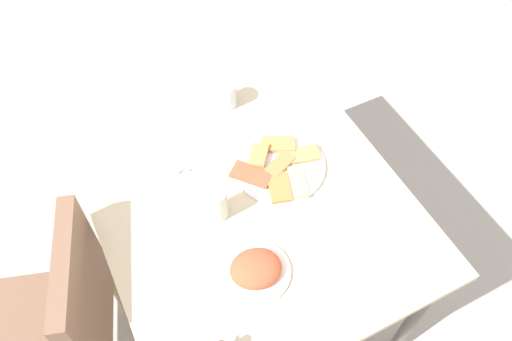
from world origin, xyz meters
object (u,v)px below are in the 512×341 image
(salad_plate_greens, at_px, (256,269))
(pide_platter, at_px, (278,165))
(dining_table, at_px, (241,195))
(dining_chair, at_px, (64,319))
(spoon, at_px, (163,158))
(paper_napkin, at_px, (168,157))
(fork, at_px, (173,154))
(drinking_glass, at_px, (226,95))
(soda_can, at_px, (217,203))

(salad_plate_greens, bearing_deg, pide_platter, -37.78)
(dining_table, height_order, dining_chair, dining_chair)
(pide_platter, xyz_separation_m, spoon, (0.20, 0.33, -0.01))
(salad_plate_greens, bearing_deg, paper_napkin, 8.45)
(dining_table, height_order, spoon, spoon)
(dining_table, height_order, salad_plate_greens, salad_plate_greens)
(fork, xyz_separation_m, spoon, (0.00, 0.04, 0.00))
(salad_plate_greens, relative_size, drinking_glass, 2.10)
(dining_chair, relative_size, soda_can, 7.43)
(pide_platter, bearing_deg, salad_plate_greens, 142.22)
(drinking_glass, bearing_deg, dining_chair, 117.66)
(paper_napkin, bearing_deg, dining_chair, 118.56)
(soda_can, relative_size, spoon, 0.72)
(drinking_glass, height_order, spoon, drinking_glass)
(salad_plate_greens, relative_size, spoon, 1.19)
(drinking_glass, xyz_separation_m, fork, (-0.14, 0.26, -0.04))
(salad_plate_greens, xyz_separation_m, fork, (0.51, 0.06, -0.01))
(pide_platter, distance_m, salad_plate_greens, 0.38)
(pide_platter, bearing_deg, dining_chair, 94.68)
(dining_table, distance_m, fork, 0.27)
(soda_can, distance_m, paper_napkin, 0.29)
(pide_platter, distance_m, paper_napkin, 0.37)
(paper_napkin, bearing_deg, spoon, 90.00)
(salad_plate_greens, distance_m, spoon, 0.52)
(fork, bearing_deg, drinking_glass, -80.04)
(paper_napkin, distance_m, fork, 0.02)
(salad_plate_greens, distance_m, soda_can, 0.23)
(pide_platter, xyz_separation_m, soda_can, (-0.08, 0.25, 0.05))
(drinking_glass, xyz_separation_m, paper_napkin, (-0.14, 0.28, -0.05))
(paper_napkin, relative_size, fork, 0.79)
(dining_table, distance_m, paper_napkin, 0.28)
(salad_plate_greens, xyz_separation_m, paper_napkin, (0.51, 0.08, -0.02))
(salad_plate_greens, xyz_separation_m, spoon, (0.51, 0.09, -0.01))
(pide_platter, bearing_deg, paper_napkin, 56.68)
(fork, distance_m, spoon, 0.04)
(drinking_glass, bearing_deg, dining_table, 162.79)
(dining_table, xyz_separation_m, salad_plate_greens, (-0.31, 0.10, 0.10))
(dining_table, xyz_separation_m, soda_can, (-0.08, 0.11, 0.14))
(dining_table, bearing_deg, drinking_glass, -17.21)
(drinking_glass, xyz_separation_m, spoon, (-0.14, 0.30, -0.04))
(pide_platter, bearing_deg, soda_can, 106.58)
(pide_platter, height_order, paper_napkin, pide_platter)
(soda_can, xyz_separation_m, paper_napkin, (0.28, 0.06, -0.06))
(dining_table, bearing_deg, spoon, 43.36)
(salad_plate_greens, height_order, paper_napkin, salad_plate_greens)
(dining_chair, relative_size, spoon, 5.34)
(drinking_glass, relative_size, fork, 0.53)
(soda_can, bearing_deg, paper_napkin, 11.95)
(pide_platter, bearing_deg, drinking_glass, 5.51)
(soda_can, bearing_deg, drinking_glass, -27.81)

